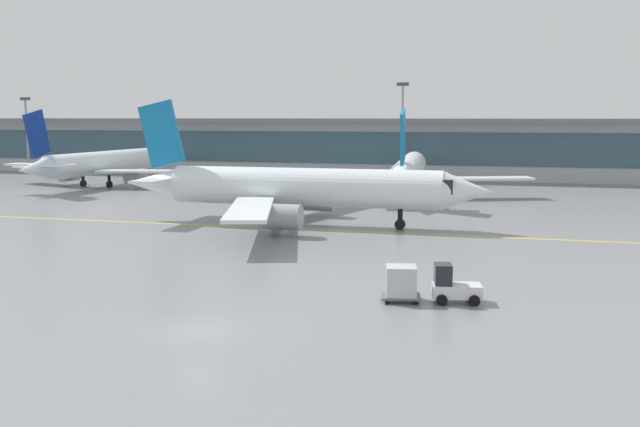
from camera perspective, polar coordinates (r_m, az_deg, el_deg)
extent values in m
plane|color=gray|center=(33.78, -10.00, -9.35)|extent=(400.00, 400.00, 0.00)
cube|color=yellow|center=(62.54, -1.72, -1.26)|extent=(110.00, 0.47, 0.01)
cube|color=#B2B7BC|center=(115.33, 7.75, 5.10)|extent=(187.83, 8.00, 9.00)
cube|color=#385666|center=(111.26, 7.51, 5.24)|extent=(180.32, 0.16, 5.04)
cube|color=slate|center=(113.71, 7.71, 7.49)|extent=(195.35, 11.00, 0.60)
cylinder|color=white|center=(106.18, -17.12, 3.97)|extent=(5.19, 23.64, 3.26)
cone|color=white|center=(117.45, -13.17, 4.46)|extent=(3.41, 4.15, 3.09)
cube|color=black|center=(115.24, -13.87, 4.58)|extent=(2.77, 3.13, 1.14)
cone|color=white|center=(95.04, -22.23, 3.32)|extent=(3.19, 5.42, 2.77)
cube|color=white|center=(109.90, -21.20, 3.44)|extent=(13.62, 7.62, 0.27)
cylinder|color=#999EA3|center=(109.36, -19.62, 3.02)|extent=(2.29, 3.60, 2.01)
cube|color=white|center=(99.93, -13.89, 3.35)|extent=(13.75, 5.63, 0.27)
cylinder|color=#999EA3|center=(102.67, -14.69, 2.94)|extent=(2.29, 3.60, 2.01)
cube|color=navy|center=(95.62, -21.96, 6.01)|extent=(0.71, 4.40, 6.13)
cube|color=white|center=(97.66, -22.75, 3.69)|extent=(4.96, 2.69, 0.23)
cube|color=white|center=(94.53, -20.58, 3.68)|extent=(4.96, 2.69, 0.23)
cylinder|color=black|center=(113.05, -14.61, 3.02)|extent=(0.42, 0.42, 1.72)
cylinder|color=black|center=(113.09, -14.60, 2.80)|extent=(0.60, 0.90, 0.86)
cylinder|color=black|center=(106.16, -18.63, 2.56)|extent=(0.42, 0.42, 1.72)
cylinder|color=black|center=(106.20, -18.62, 2.33)|extent=(0.60, 0.90, 0.86)
cylinder|color=black|center=(103.52, -16.71, 2.52)|extent=(0.42, 0.42, 1.72)
cylinder|color=black|center=(103.56, -16.70, 2.28)|extent=(0.60, 0.90, 0.86)
cylinder|color=white|center=(89.46, 7.25, 3.59)|extent=(4.85, 23.62, 3.26)
cone|color=white|center=(103.09, 7.70, 4.15)|extent=(3.35, 4.11, 3.09)
cube|color=black|center=(100.47, 7.63, 4.28)|extent=(2.74, 3.10, 1.14)
cone|color=white|center=(75.20, 6.61, 2.80)|extent=(3.12, 5.39, 2.77)
cube|color=white|center=(88.51, 1.77, 3.03)|extent=(13.76, 5.81, 0.27)
cylinder|color=#999EA3|center=(89.64, 3.60, 2.49)|extent=(2.24, 3.58, 2.01)
cube|color=white|center=(87.53, 12.63, 2.79)|extent=(13.65, 7.46, 0.27)
cylinder|color=#999EA3|center=(88.99, 10.85, 2.33)|extent=(2.24, 3.58, 2.01)
cube|color=#1472B2|center=(75.98, 6.72, 6.18)|extent=(0.64, 4.40, 6.13)
cube|color=white|center=(76.78, 4.90, 3.30)|extent=(4.94, 2.62, 0.23)
cube|color=white|center=(76.45, 8.48, 3.22)|extent=(4.94, 2.62, 0.23)
cylinder|color=black|center=(97.84, 7.51, 2.49)|extent=(0.42, 0.42, 1.72)
cylinder|color=black|center=(97.88, 7.51, 2.24)|extent=(0.58, 0.90, 0.86)
cylinder|color=black|center=(87.93, 5.72, 1.91)|extent=(0.42, 0.42, 1.72)
cylinder|color=black|center=(87.98, 5.71, 1.64)|extent=(0.58, 0.90, 0.86)
cylinder|color=black|center=(87.67, 8.59, 1.85)|extent=(0.42, 0.42, 1.72)
cylinder|color=black|center=(87.72, 8.58, 1.57)|extent=(0.58, 0.90, 0.86)
cylinder|color=white|center=(63.99, -1.23, 2.16)|extent=(24.96, 3.49, 3.47)
cone|color=white|center=(61.69, 11.91, 1.78)|extent=(4.16, 3.30, 3.29)
cube|color=black|center=(61.83, 9.35, 2.26)|extent=(3.12, 2.71, 1.21)
cone|color=white|center=(69.65, -13.41, 2.42)|extent=(5.55, 2.95, 2.95)
cube|color=white|center=(73.13, -0.89, 2.13)|extent=(7.07, 14.62, 0.29)
cylinder|color=#999EA3|center=(70.10, -0.30, 1.09)|extent=(3.67, 2.14, 2.14)
cube|color=white|center=(56.33, -5.66, 0.37)|extent=(7.09, 14.62, 0.29)
cylinder|color=#999EA3|center=(58.64, -3.29, -0.26)|extent=(3.67, 2.14, 2.14)
cube|color=#1472B2|center=(68.87, -12.72, 6.29)|extent=(4.67, 0.37, 6.53)
cube|color=white|center=(71.19, -11.39, 3.01)|extent=(2.45, 5.10, 0.24)
cube|color=white|center=(66.65, -13.29, 2.63)|extent=(2.45, 5.10, 0.24)
cylinder|color=black|center=(62.54, 6.50, -0.47)|extent=(0.45, 0.45, 1.83)
cylinder|color=black|center=(62.60, 6.50, -0.88)|extent=(0.92, 0.56, 0.92)
cylinder|color=black|center=(67.10, -2.36, 0.15)|extent=(0.45, 0.45, 1.83)
cylinder|color=black|center=(67.16, -2.36, -0.24)|extent=(0.92, 0.56, 0.92)
cylinder|color=black|center=(62.67, -3.60, -0.41)|extent=(0.45, 0.45, 1.83)
cylinder|color=black|center=(62.73, -3.59, -0.83)|extent=(0.92, 0.56, 0.92)
cube|color=silver|center=(38.71, 11.01, -6.15)|extent=(2.81, 1.83, 0.70)
cube|color=#1E2328|center=(38.42, 9.93, -4.85)|extent=(1.10, 1.38, 1.10)
cylinder|color=black|center=(39.57, 12.11, -6.39)|extent=(0.63, 0.32, 0.60)
cylinder|color=black|center=(38.23, 12.39, -6.91)|extent=(0.63, 0.32, 0.60)
cylinder|color=black|center=(39.38, 9.64, -6.40)|extent=(0.63, 0.32, 0.60)
cylinder|color=black|center=(38.03, 9.84, -6.92)|extent=(0.63, 0.32, 0.60)
cube|color=#595B60|center=(38.57, 6.58, -6.68)|extent=(2.35, 1.94, 0.12)
cube|color=silver|center=(38.36, 6.60, -5.43)|extent=(1.84, 1.76, 1.60)
cylinder|color=black|center=(39.32, 7.63, -6.66)|extent=(0.23, 0.14, 0.22)
cylinder|color=black|center=(37.97, 7.75, -7.19)|extent=(0.23, 0.14, 0.22)
cylinder|color=black|center=(39.26, 5.43, -6.65)|extent=(0.23, 0.14, 0.22)
cylinder|color=black|center=(37.91, 5.47, -7.18)|extent=(0.23, 0.14, 0.22)
cylinder|color=gray|center=(131.20, -22.62, 5.70)|extent=(0.36, 0.36, 12.66)
cube|color=#3F3F42|center=(131.19, -22.78, 8.57)|extent=(1.80, 0.30, 0.50)
cylinder|color=gray|center=(107.45, 6.66, 6.38)|extent=(0.36, 0.36, 14.46)
cube|color=#3F3F42|center=(107.53, 6.73, 10.37)|extent=(1.80, 0.30, 0.50)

